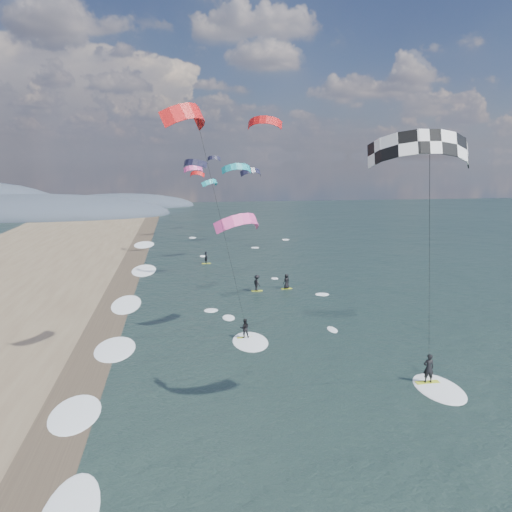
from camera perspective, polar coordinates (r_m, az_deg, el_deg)
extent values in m
plane|color=black|center=(24.13, 7.19, -22.31)|extent=(260.00, 260.00, 0.00)
cube|color=#382D23|center=(32.76, -19.37, -13.36)|extent=(3.00, 240.00, 0.00)
ellipsoid|color=#3D4756|center=(124.81, -24.59, 4.15)|extent=(64.00, 24.00, 10.00)
ellipsoid|color=#3D4756|center=(140.85, -15.31, 5.47)|extent=(40.00, 18.00, 7.00)
cube|color=#AAB920|center=(32.48, 19.01, -13.51)|extent=(1.45, 0.43, 0.06)
imported|color=black|center=(32.11, 19.12, -12.01)|extent=(0.68, 0.48, 1.79)
ellipsoid|color=white|center=(32.00, 20.18, -14.04)|extent=(2.60, 4.20, 0.12)
cylinder|color=black|center=(26.66, 19.20, -1.69)|extent=(0.02, 0.02, 14.55)
cube|color=#AAB920|center=(37.77, -1.30, -9.31)|extent=(1.14, 0.35, 0.05)
imported|color=black|center=(37.51, -1.30, -8.24)|extent=(0.74, 0.59, 1.45)
ellipsoid|color=white|center=(37.07, -0.67, -9.76)|extent=(2.60, 4.20, 0.12)
cylinder|color=black|center=(32.53, -3.75, 2.87)|extent=(0.02, 0.02, 16.11)
cube|color=#AAB920|center=(50.40, 0.11, -4.00)|extent=(1.10, 0.35, 0.05)
imported|color=black|center=(50.19, 0.11, -3.08)|extent=(0.95, 1.20, 1.62)
cube|color=#AAB920|center=(51.34, 3.50, -3.73)|extent=(1.10, 0.35, 0.05)
imported|color=black|center=(51.14, 3.52, -2.89)|extent=(0.88, 0.76, 1.52)
cube|color=#AAB920|center=(63.51, -5.71, -0.84)|extent=(1.10, 0.35, 0.05)
imported|color=black|center=(63.35, -5.73, -0.15)|extent=(0.51, 0.63, 1.51)
ellipsoid|color=white|center=(29.01, -18.42, -16.65)|extent=(2.40, 5.40, 0.11)
ellipsoid|color=white|center=(37.12, -16.11, -10.20)|extent=(2.40, 5.40, 0.11)
ellipsoid|color=white|center=(47.46, -14.45, -5.37)|extent=(2.40, 5.40, 0.11)
ellipsoid|color=white|center=(60.96, -13.19, -1.63)|extent=(2.40, 5.40, 0.11)
ellipsoid|color=white|center=(78.58, -12.21, 1.28)|extent=(2.40, 5.40, 0.11)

